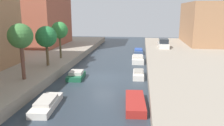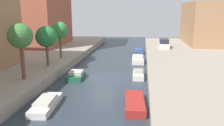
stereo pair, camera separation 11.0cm
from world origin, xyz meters
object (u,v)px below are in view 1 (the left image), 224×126
at_px(parked_car, 163,44).
at_px(moored_boat_right_2, 138,74).
at_px(low_block_right, 212,23).
at_px(street_tree_2, 20,37).
at_px(moored_boat_right_4, 138,51).
at_px(street_tree_4, 59,30).
at_px(street_tree_3, 46,37).
at_px(moored_boat_right_3, 138,59).
at_px(moored_boat_left_2, 76,75).
at_px(moored_boat_left_1, 47,104).
at_px(moored_boat_right_1, 135,103).

bearing_deg(parked_car, moored_boat_right_2, -104.45).
xyz_separation_m(low_block_right, street_tree_2, (-24.98, -28.42, 0.05)).
relative_size(parked_car, moored_boat_right_2, 1.29).
bearing_deg(moored_boat_right_4, street_tree_4, -134.60).
xyz_separation_m(street_tree_3, moored_boat_right_3, (10.72, 7.71, -4.00)).
bearing_deg(street_tree_2, moored_boat_left_2, 45.82).
xyz_separation_m(street_tree_4, moored_boat_right_4, (10.69, 10.84, -4.51)).
height_order(low_block_right, moored_boat_right_2, low_block_right).
relative_size(street_tree_4, moored_boat_right_2, 1.55).
xyz_separation_m(street_tree_4, moored_boat_right_2, (10.96, -4.78, -4.48)).
bearing_deg(moored_boat_right_4, moored_boat_left_1, -105.04).
distance_m(low_block_right, moored_boat_right_3, 21.19).
relative_size(street_tree_3, moored_boat_right_2, 1.46).
xyz_separation_m(moored_boat_left_1, moored_boat_right_4, (6.74, 25.08, -0.01)).
relative_size(street_tree_4, moored_boat_right_4, 1.16).
relative_size(street_tree_4, parked_car, 1.20).
relative_size(street_tree_2, moored_boat_right_4, 1.24).
xyz_separation_m(street_tree_3, parked_car, (15.09, 15.76, -2.77)).
xyz_separation_m(moored_boat_right_1, moored_boat_right_3, (-0.13, 16.32, 0.13)).
height_order(street_tree_3, moored_boat_right_1, street_tree_3).
distance_m(street_tree_2, moored_boat_left_2, 7.43).
bearing_deg(parked_car, low_block_right, 34.98).
xyz_separation_m(parked_car, moored_boat_right_2, (-4.14, -16.05, -1.32)).
bearing_deg(moored_boat_right_1, moored_boat_left_1, -170.63).
distance_m(parked_car, moored_boat_right_2, 16.63).
xyz_separation_m(moored_boat_left_1, moored_boat_right_1, (6.90, 1.14, -0.02)).
height_order(street_tree_2, moored_boat_right_4, street_tree_2).
relative_size(moored_boat_right_3, moored_boat_right_4, 0.94).
bearing_deg(street_tree_3, street_tree_2, -90.00).
bearing_deg(parked_car, moored_boat_left_2, -122.55).
relative_size(street_tree_4, moored_boat_right_3, 1.23).
height_order(street_tree_4, moored_boat_left_2, street_tree_4).
relative_size(low_block_right, moored_boat_right_3, 3.69).
height_order(street_tree_2, moored_boat_left_2, street_tree_2).
relative_size(moored_boat_right_1, moored_boat_right_2, 1.38).
relative_size(street_tree_3, moored_boat_left_2, 1.52).
height_order(low_block_right, street_tree_3, low_block_right).
bearing_deg(moored_boat_left_2, low_block_right, 49.19).
relative_size(moored_boat_left_1, moored_boat_left_2, 1.41).
xyz_separation_m(low_block_right, moored_boat_right_3, (-14.27, -14.97, -4.61)).
xyz_separation_m(low_block_right, moored_boat_left_1, (-21.04, -32.43, -4.72)).
distance_m(street_tree_4, moored_boat_right_1, 17.60).
height_order(parked_car, moored_boat_left_1, parked_car).
height_order(street_tree_2, moored_boat_right_2, street_tree_2).
relative_size(moored_boat_left_2, moored_boat_right_1, 0.70).
xyz_separation_m(street_tree_4, parked_car, (15.09, 11.27, -3.17)).
distance_m(moored_boat_left_2, moored_boat_right_1, 9.78).
height_order(parked_car, moored_boat_left_2, parked_car).
relative_size(parked_car, moored_boat_right_3, 1.03).
bearing_deg(moored_boat_left_1, street_tree_3, 112.03).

